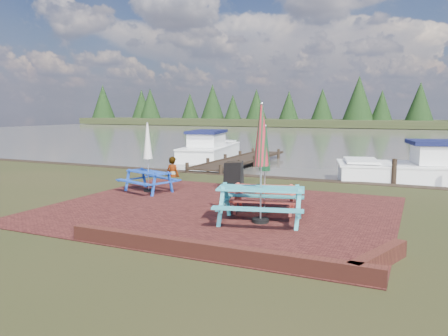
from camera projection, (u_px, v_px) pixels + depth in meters
ground at (201, 218)px, 10.73m from camera, size 120.00×120.00×0.00m
paving at (218, 209)px, 11.63m from camera, size 9.00×7.50×0.02m
brick_wall at (246, 253)px, 7.65m from camera, size 6.21×1.79×0.30m
water at (369, 137)px, 44.12m from camera, size 120.00×60.00×0.02m
far_treeline at (391, 106)px, 69.87m from camera, size 120.00×10.00×8.10m
picnic_table_teal at (261, 182)px, 10.13m from camera, size 2.37×2.21×2.78m
picnic_table_red at (265, 182)px, 11.24m from camera, size 1.91×1.78×2.25m
picnic_table_blue at (148, 168)px, 14.06m from camera, size 1.97×1.86×2.22m
chalkboard at (234, 175)px, 14.73m from camera, size 0.60×0.80×0.92m
jetty at (242, 160)px, 22.33m from camera, size 1.76×9.08×1.00m
boat_jetty at (210, 150)px, 25.49m from camera, size 3.34×6.71×1.86m
boat_near at (435, 170)px, 16.63m from camera, size 7.23×3.89×1.86m
person at (173, 157)px, 17.33m from camera, size 0.63×0.46×1.59m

